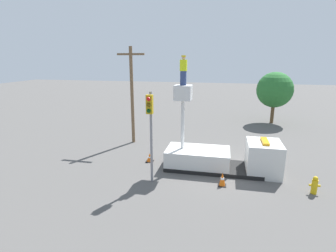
{
  "coord_description": "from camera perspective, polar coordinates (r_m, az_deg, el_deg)",
  "views": [
    {
      "loc": [
        0.45,
        -15.74,
        6.86
      ],
      "look_at": [
        -2.66,
        -1.26,
        3.0
      ],
      "focal_mm": 28.0,
      "sensor_mm": 36.0,
      "label": 1
    }
  ],
  "objects": [
    {
      "name": "fire_hydrant",
      "position": [
        15.85,
        29.29,
        -11.18
      ],
      "size": [
        0.54,
        0.3,
        0.96
      ],
      "color": "gold",
      "rests_on": "ground"
    },
    {
      "name": "ground_plane",
      "position": [
        17.18,
        9.74,
        -9.15
      ],
      "size": [
        120.0,
        120.0,
        0.0
      ],
      "primitive_type": "plane",
      "color": "#565451"
    },
    {
      "name": "bucket_truck",
      "position": [
        16.85,
        11.75,
        -6.56
      ],
      "size": [
        6.98,
        2.36,
        5.26
      ],
      "color": "black",
      "rests_on": "ground"
    },
    {
      "name": "traffic_cone_curbside",
      "position": [
        15.02,
        11.74,
        -11.3
      ],
      "size": [
        0.45,
        0.45,
        0.78
      ],
      "color": "black",
      "rests_on": "ground"
    },
    {
      "name": "worker",
      "position": [
        15.95,
        3.38,
        12.0
      ],
      "size": [
        0.4,
        0.26,
        1.75
      ],
      "color": "navy",
      "rests_on": "bucket_truck"
    },
    {
      "name": "traffic_light_pole",
      "position": [
        13.98,
        -3.89,
        1.32
      ],
      "size": [
        0.34,
        0.57,
        5.16
      ],
      "color": "gray",
      "rests_on": "ground"
    },
    {
      "name": "tree_left_bg",
      "position": [
        30.05,
        22.21,
        7.29
      ],
      "size": [
        3.73,
        3.73,
        5.46
      ],
      "color": "brown",
      "rests_on": "ground"
    },
    {
      "name": "utility_pole",
      "position": [
        21.36,
        -7.85,
        7.29
      ],
      "size": [
        2.2,
        0.26,
        7.74
      ],
      "color": "brown",
      "rests_on": "ground"
    },
    {
      "name": "traffic_cone_rear",
      "position": [
        17.99,
        -4.02,
        -6.88
      ],
      "size": [
        0.5,
        0.5,
        0.59
      ],
      "color": "black",
      "rests_on": "ground"
    }
  ]
}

